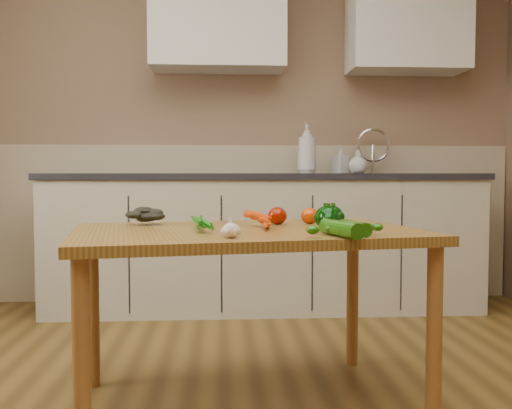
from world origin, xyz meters
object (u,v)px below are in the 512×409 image
Objects in this scene: soap_bottle_a at (307,148)px; zucchini_b at (341,229)px; tomato_c at (332,216)px; soap_bottle_b at (341,160)px; leafy_greens at (145,214)px; pepper_a at (326,217)px; zucchini_a at (354,228)px; table at (247,249)px; carrot_bunch at (244,220)px; garlic_bulb at (231,230)px; tomato_b at (310,216)px; pepper_b at (333,216)px; pepper_c at (328,218)px; soap_bottle_c at (358,162)px; tomato_a at (277,216)px.

soap_bottle_a reaches higher than zucchini_b.
tomato_c reaches higher than zucchini_b.
soap_bottle_b reaches higher than leafy_greens.
pepper_a is 0.48× the size of zucchini_a.
zucchini_b is at bearing -54.27° from table.
soap_bottle_a is 4.50× the size of tomato_c.
zucchini_a is at bearing -44.20° from carrot_bunch.
soap_bottle_a is 2.01m from zucchini_b.
garlic_bulb is 0.78× the size of tomato_c.
carrot_bunch is 3.24× the size of tomato_b.
garlic_bulb is 0.75× the size of pepper_b.
garlic_bulb is 0.69× the size of pepper_c.
soap_bottle_c is 2.01× the size of tomato_a.
zucchini_a reaches higher than table.
zucchini_b is (0.31, -0.31, -0.00)m from carrot_bunch.
soap_bottle_a is 1.75m from leafy_greens.
tomato_a is at bearing 38.59° from carrot_bunch.
pepper_c is 1.13× the size of tomato_c.
tomato_c is 0.49m from zucchini_b.
pepper_c is 0.25m from zucchini_b.
pepper_b is 0.23m from tomato_a.
tomato_a is 0.14m from tomato_b.
zucchini_a is at bearing -73.61° from pepper_c.
soap_bottle_b is 1.85m from pepper_a.
table is at bearing -142.65° from tomato_b.
tomato_b is (-0.03, 0.21, -0.01)m from pepper_a.
pepper_a is at bearing 121.52° from soap_bottle_a.
leafy_greens reaches higher than table.
soap_bottle_c is at bearing -141.21° from soap_bottle_a.
zucchini_b is at bearing -70.73° from tomato_a.
soap_bottle_c is 1.94m from leafy_greens.
leafy_greens is at bearing 144.98° from zucchini_b.
tomato_c is at bearing 89.29° from zucchini_a.
pepper_b is 0.92× the size of pepper_c.
tomato_b is at bearing 134.93° from pepper_b.
pepper_b is 0.36m from zucchini_a.
leafy_greens reaches higher than pepper_b.
garlic_bulb is (-0.07, -0.31, 0.10)m from table.
garlic_bulb is at bearing -134.41° from pepper_b.
soap_bottle_b reaches higher than soap_bottle_c.
soap_bottle_b reaches higher than table.
carrot_bunch is at bearing 114.64° from table.
garlic_bulb is at bearing -56.00° from leafy_greens.
soap_bottle_b reaches higher than pepper_c.
pepper_c is 0.20m from zucchini_a.
leafy_greens is 0.76m from pepper_c.
soap_bottle_a is 2.08m from garlic_bulb.
soap_bottle_a is 1.79× the size of soap_bottle_b.
tomato_b is 0.45m from zucchini_a.
pepper_a is at bearing -107.85° from tomato_c.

